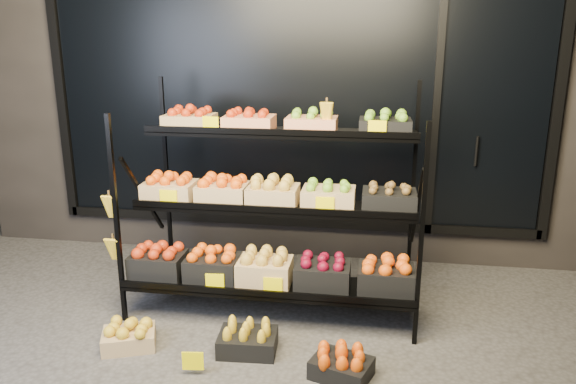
# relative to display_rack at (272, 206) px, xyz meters

# --- Properties ---
(ground) EXTENTS (24.00, 24.00, 0.00)m
(ground) POSITION_rel_display_rack_xyz_m (0.01, -0.60, -0.79)
(ground) COLOR #514F4C
(ground) RESTS_ON ground
(building) EXTENTS (6.00, 2.08, 3.50)m
(building) POSITION_rel_display_rack_xyz_m (0.01, 1.99, 0.96)
(building) COLOR #2D2826
(building) RESTS_ON ground
(display_rack) EXTENTS (2.18, 1.02, 1.66)m
(display_rack) POSITION_rel_display_rack_xyz_m (0.00, 0.00, 0.00)
(display_rack) COLOR black
(display_rack) RESTS_ON ground
(tag_floor_a) EXTENTS (0.13, 0.01, 0.12)m
(tag_floor_a) POSITION_rel_display_rack_xyz_m (-0.31, -1.00, -0.73)
(tag_floor_a) COLOR #FFEC00
(tag_floor_a) RESTS_ON ground
(floor_crate_left) EXTENTS (0.40, 0.35, 0.18)m
(floor_crate_left) POSITION_rel_display_rack_xyz_m (-0.83, -0.75, -0.70)
(floor_crate_left) COLOR tan
(floor_crate_left) RESTS_ON ground
(floor_crate_midleft) EXTENTS (0.39, 0.30, 0.19)m
(floor_crate_midleft) POSITION_rel_display_rack_xyz_m (-0.04, -0.69, -0.70)
(floor_crate_midleft) COLOR black
(floor_crate_midleft) RESTS_ON ground
(floor_crate_right) EXTENTS (0.41, 0.35, 0.18)m
(floor_crate_right) POSITION_rel_display_rack_xyz_m (0.58, -0.87, -0.70)
(floor_crate_right) COLOR black
(floor_crate_right) RESTS_ON ground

